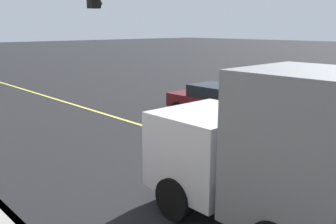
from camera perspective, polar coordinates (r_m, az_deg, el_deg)
name	(u,v)px	position (r m, az deg, el deg)	size (l,w,h in m)	color
ground	(267,164)	(11.27, 15.16, -7.75)	(200.00, 200.00, 0.00)	black
lane_stripe_center	(267,163)	(11.27, 15.16, -7.72)	(80.00, 0.16, 0.01)	#D8CC4C
car_maroon	(215,101)	(16.41, 7.27, 1.74)	(4.41, 2.00, 1.45)	#591116
traffic_light_mast	(16,28)	(10.11, -22.53, 11.93)	(0.28, 4.23, 5.64)	#1E3823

